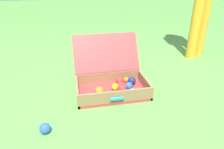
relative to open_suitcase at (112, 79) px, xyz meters
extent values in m
plane|color=#569342|center=(-0.08, -0.02, -0.10)|extent=(16.00, 16.00, 0.00)
cube|color=#B23838|center=(-0.01, -0.07, -0.09)|extent=(0.62, 0.37, 0.03)
cube|color=olive|center=(-0.31, -0.07, -0.04)|extent=(0.02, 0.37, 0.12)
cube|color=olive|center=(0.29, -0.07, -0.04)|extent=(0.02, 0.37, 0.12)
cube|color=olive|center=(-0.01, -0.25, -0.04)|extent=(0.58, 0.02, 0.12)
cube|color=olive|center=(-0.01, 0.10, -0.04)|extent=(0.58, 0.02, 0.12)
cube|color=#B23838|center=(-0.01, 0.21, 0.18)|extent=(0.62, 0.21, 0.32)
cube|color=teal|center=(-0.01, -0.27, -0.03)|extent=(0.11, 0.02, 0.02)
sphere|color=#CCDB38|center=(0.15, -0.15, -0.05)|extent=(0.05, 0.05, 0.05)
sphere|color=red|center=(0.06, -0.12, -0.04)|extent=(0.08, 0.08, 0.08)
sphere|color=red|center=(0.08, 0.03, -0.04)|extent=(0.07, 0.07, 0.07)
sphere|color=red|center=(0.07, -0.04, -0.05)|extent=(0.06, 0.06, 0.06)
sphere|color=navy|center=(0.19, 0.00, -0.04)|extent=(0.08, 0.08, 0.08)
sphere|color=orange|center=(-0.13, -0.12, -0.04)|extent=(0.08, 0.08, 0.08)
sphere|color=yellow|center=(0.02, -0.07, -0.04)|extent=(0.07, 0.07, 0.07)
sphere|color=blue|center=(0.14, -0.08, -0.04)|extent=(0.07, 0.07, 0.07)
sphere|color=orange|center=(0.15, 0.06, -0.05)|extent=(0.05, 0.05, 0.05)
sphere|color=white|center=(-0.14, -0.18, -0.05)|extent=(0.05, 0.05, 0.05)
sphere|color=blue|center=(-0.54, -0.48, -0.07)|extent=(0.07, 0.07, 0.07)
cylinder|color=gold|center=(1.29, 0.68, 0.36)|extent=(0.12, 0.12, 0.93)
cylinder|color=gold|center=(1.14, 0.59, 0.36)|extent=(0.12, 0.12, 0.93)
camera|label=1|loc=(-0.32, -1.59, 0.84)|focal=32.68mm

